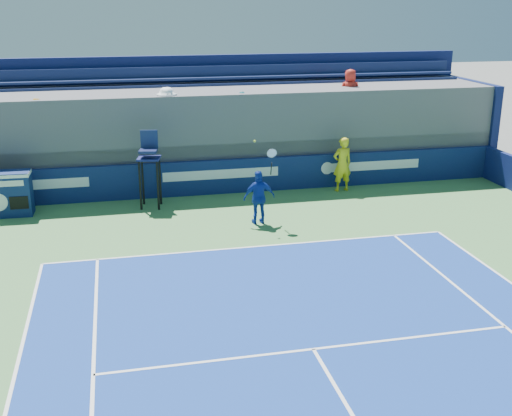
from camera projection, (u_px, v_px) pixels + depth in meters
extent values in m
imported|color=yellow|center=(342.00, 164.00, 22.25)|extent=(0.75, 0.54, 1.91)
cube|color=white|center=(253.00, 247.00, 17.40)|extent=(10.97, 0.07, 0.00)
cube|color=white|center=(313.00, 349.00, 12.30)|extent=(8.23, 0.07, 0.00)
cube|color=#0D1A4C|center=(221.00, 177.00, 22.06)|extent=(20.40, 0.20, 1.20)
cube|color=white|center=(38.00, 185.00, 20.69)|extent=(3.20, 0.01, 0.32)
cube|color=white|center=(221.00, 174.00, 21.92)|extent=(4.00, 0.01, 0.32)
cube|color=white|center=(372.00, 166.00, 23.05)|extent=(3.60, 0.01, 0.32)
cylinder|color=white|center=(327.00, 168.00, 22.70)|extent=(0.44, 0.01, 0.44)
cube|color=navy|center=(10.00, 194.00, 19.79)|extent=(1.32, 0.74, 1.40)
cube|color=white|center=(7.00, 174.00, 19.59)|extent=(1.34, 0.76, 0.10)
cube|color=black|center=(19.00, 203.00, 19.57)|extent=(0.55, 0.04, 0.40)
cube|color=silver|center=(6.00, 184.00, 19.32)|extent=(1.00, 0.04, 0.18)
cylinder|color=black|center=(140.00, 186.00, 20.27)|extent=(0.08, 0.08, 1.60)
cylinder|color=black|center=(158.00, 186.00, 20.28)|extent=(0.08, 0.08, 1.60)
cylinder|color=black|center=(143.00, 181.00, 20.80)|extent=(0.08, 0.08, 1.60)
cylinder|color=black|center=(160.00, 181.00, 20.81)|extent=(0.08, 0.08, 1.60)
cube|color=#101552|center=(149.00, 158.00, 20.29)|extent=(0.82, 0.82, 0.06)
cube|color=#121945|center=(148.00, 151.00, 20.11)|extent=(0.63, 0.55, 0.08)
cube|color=#14224D|center=(149.00, 139.00, 20.36)|extent=(0.55, 0.17, 0.60)
imported|color=#122F98|center=(259.00, 197.00, 19.00)|extent=(0.97, 0.44, 1.62)
cylinder|color=black|center=(271.00, 169.00, 18.74)|extent=(0.04, 0.16, 0.39)
torus|color=silver|center=(272.00, 153.00, 18.53)|extent=(0.30, 0.13, 0.29)
cylinder|color=white|center=(272.00, 153.00, 18.53)|extent=(0.25, 0.09, 0.24)
sphere|color=#D5E633|center=(255.00, 141.00, 18.35)|extent=(0.07, 0.07, 0.07)
cube|color=#4E4E53|center=(212.00, 135.00, 23.48)|extent=(20.40, 3.60, 3.38)
cube|color=#4E4E53|center=(218.00, 149.00, 22.30)|extent=(20.40, 0.90, 0.55)
cube|color=#14204B|center=(218.00, 136.00, 22.06)|extent=(20.00, 0.45, 0.08)
cube|color=#14204B|center=(217.00, 129.00, 22.23)|extent=(20.00, 0.06, 0.45)
cube|color=#4E4E53|center=(214.00, 128.00, 22.96)|extent=(20.40, 0.90, 0.55)
cube|color=#14204B|center=(214.00, 115.00, 22.72)|extent=(20.00, 0.45, 0.08)
cube|color=#14204B|center=(212.00, 109.00, 22.89)|extent=(20.00, 0.06, 0.45)
cube|color=#4E4E53|center=(209.00, 109.00, 23.63)|extent=(20.40, 0.90, 0.55)
cube|color=#14204B|center=(210.00, 96.00, 23.39)|extent=(20.00, 0.45, 0.08)
cube|color=#14204B|center=(208.00, 90.00, 23.56)|extent=(20.00, 0.06, 0.45)
cube|color=#4E4E53|center=(206.00, 91.00, 24.29)|extent=(20.40, 0.90, 0.55)
cube|color=#14204B|center=(206.00, 78.00, 24.05)|extent=(20.00, 0.45, 0.08)
cube|color=#14204B|center=(205.00, 72.00, 24.22)|extent=(20.00, 0.06, 0.45)
cube|color=#0C1647|center=(204.00, 112.00, 25.14)|extent=(20.80, 0.30, 4.40)
cube|color=#0C1647|center=(468.00, 123.00, 25.61)|extent=(0.30, 3.90, 3.40)
imported|color=gold|center=(38.00, 124.00, 20.70)|extent=(0.92, 0.80, 1.64)
imported|color=white|center=(168.00, 115.00, 21.52)|extent=(1.25, 0.76, 1.87)
imported|color=teal|center=(243.00, 116.00, 22.09)|extent=(1.03, 0.57, 1.66)
imported|color=red|center=(350.00, 92.00, 23.61)|extent=(0.88, 0.62, 1.68)
imported|color=black|center=(413.00, 110.00, 23.40)|extent=(0.59, 0.39, 1.61)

